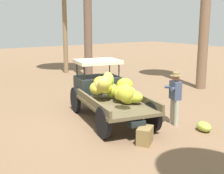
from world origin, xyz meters
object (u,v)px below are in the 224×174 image
(truck, at_px, (107,91))
(wooden_crate, at_px, (145,135))
(farmer, at_px, (175,95))
(loose_banana_bunch, at_px, (204,126))

(truck, distance_m, wooden_crate, 2.59)
(truck, relative_size, farmer, 2.73)
(truck, distance_m, loose_banana_bunch, 3.32)
(truck, bearing_deg, farmer, -130.29)
(wooden_crate, relative_size, loose_banana_bunch, 1.00)
(truck, bearing_deg, wooden_crate, -177.17)
(truck, height_order, farmer, truck)
(truck, distance_m, farmer, 2.27)
(wooden_crate, height_order, loose_banana_bunch, wooden_crate)
(loose_banana_bunch, bearing_deg, wooden_crate, 81.12)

